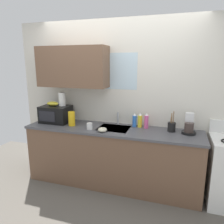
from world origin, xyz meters
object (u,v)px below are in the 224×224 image
(dish_soap_bottle_yellow, at_px, (140,121))
(utensil_crock, at_px, (172,127))
(dish_soap_bottle_pink, at_px, (146,121))
(dish_soap_bottle_blue, at_px, (135,120))
(cereal_canister, at_px, (72,119))
(small_bowl, at_px, (102,130))
(banana_bunch, at_px, (53,104))
(microwave, at_px, (56,114))
(paper_towel_roll, at_px, (62,99))
(mug_white, at_px, (90,126))
(coffee_maker, at_px, (189,126))

(dish_soap_bottle_yellow, relative_size, utensil_crock, 0.74)
(dish_soap_bottle_pink, bearing_deg, dish_soap_bottle_blue, 173.05)
(cereal_canister, distance_m, small_bowl, 0.58)
(dish_soap_bottle_pink, bearing_deg, cereal_canister, -169.24)
(dish_soap_bottle_blue, distance_m, dish_soap_bottle_yellow, 0.08)
(dish_soap_bottle_pink, distance_m, utensil_crock, 0.37)
(banana_bunch, relative_size, cereal_canister, 0.91)
(microwave, relative_size, paper_towel_roll, 2.09)
(paper_towel_roll, bearing_deg, dish_soap_bottle_blue, 4.13)
(dish_soap_bottle_pink, relative_size, mug_white, 2.42)
(banana_bunch, xyz_separation_m, small_bowl, (0.95, -0.25, -0.27))
(dish_soap_bottle_pink, distance_m, cereal_canister, 1.14)
(mug_white, bearing_deg, banana_bunch, 165.39)
(microwave, bearing_deg, banana_bunch, 178.20)
(mug_white, bearing_deg, cereal_canister, 165.13)
(dish_soap_bottle_yellow, distance_m, mug_white, 0.76)
(microwave, relative_size, utensil_crock, 1.56)
(paper_towel_roll, relative_size, cereal_canister, 1.00)
(dish_soap_bottle_blue, relative_size, small_bowl, 1.61)
(small_bowl, bearing_deg, utensil_crock, 19.01)
(dish_soap_bottle_yellow, bearing_deg, banana_bunch, -174.48)
(dish_soap_bottle_yellow, bearing_deg, coffee_maker, -6.41)
(coffee_maker, relative_size, cereal_canister, 1.27)
(coffee_maker, bearing_deg, banana_bunch, -178.41)
(banana_bunch, distance_m, mug_white, 0.80)
(paper_towel_roll, relative_size, coffee_maker, 0.79)
(microwave, height_order, dish_soap_bottle_pink, microwave)
(banana_bunch, xyz_separation_m, coffee_maker, (2.11, 0.06, -0.20))
(microwave, distance_m, dish_soap_bottle_pink, 1.47)
(small_bowl, bearing_deg, cereal_canister, 164.98)
(paper_towel_roll, distance_m, utensil_crock, 1.75)
(dish_soap_bottle_pink, bearing_deg, coffee_maker, -5.24)
(microwave, xyz_separation_m, dish_soap_bottle_blue, (1.28, 0.14, -0.04))
(paper_towel_roll, xyz_separation_m, dish_soap_bottle_blue, (1.18, 0.09, -0.28))
(small_bowl, bearing_deg, dish_soap_bottle_pink, 32.86)
(dish_soap_bottle_pink, bearing_deg, microwave, -175.52)
(paper_towel_roll, xyz_separation_m, coffee_maker, (1.96, 0.01, -0.28))
(microwave, distance_m, cereal_canister, 0.36)
(paper_towel_roll, bearing_deg, mug_white, -22.52)
(microwave, distance_m, banana_bunch, 0.18)
(microwave, distance_m, coffee_maker, 2.06)
(banana_bunch, xyz_separation_m, utensil_crock, (1.88, 0.07, -0.23))
(coffee_maker, xyz_separation_m, mug_white, (-1.38, -0.25, -0.06))
(microwave, bearing_deg, cereal_canister, -16.13)
(mug_white, relative_size, small_bowl, 0.73)
(microwave, bearing_deg, mug_white, -15.50)
(banana_bunch, relative_size, utensil_crock, 0.68)
(dish_soap_bottle_pink, bearing_deg, dish_soap_bottle_yellow, 166.64)
(banana_bunch, relative_size, coffee_maker, 0.71)
(cereal_canister, height_order, utensil_crock, utensil_crock)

